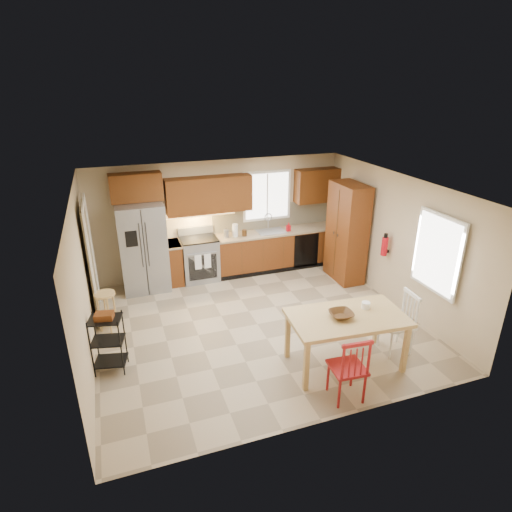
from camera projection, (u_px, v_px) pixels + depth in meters
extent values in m
plane|color=tan|center=(257.00, 324.00, 7.65)|extent=(5.50, 5.50, 0.00)
cube|color=silver|center=(258.00, 187.00, 6.68)|extent=(5.50, 5.00, 0.02)
cube|color=#CCB793|center=(219.00, 218.00, 9.34)|extent=(5.50, 0.02, 2.50)
cube|color=#CCB793|center=(329.00, 340.00, 4.99)|extent=(5.50, 0.02, 2.50)
cube|color=#CCB793|center=(83.00, 284.00, 6.33)|extent=(0.02, 5.00, 2.50)
cube|color=#CCB793|center=(396.00, 241.00, 8.01)|extent=(0.02, 5.00, 2.50)
cube|color=gray|center=(143.00, 247.00, 8.63)|extent=(0.92, 0.75, 1.82)
cube|color=gray|center=(200.00, 259.00, 9.20)|extent=(0.76, 0.63, 0.92)
cube|color=#683013|center=(174.00, 263.00, 9.05)|extent=(0.30, 0.60, 0.90)
cube|color=#683013|center=(278.00, 249.00, 9.78)|extent=(2.92, 0.60, 0.90)
cube|color=black|center=(306.00, 250.00, 9.70)|extent=(0.60, 0.02, 0.78)
cube|color=beige|center=(274.00, 215.00, 9.75)|extent=(2.92, 0.03, 0.55)
cube|color=#5C2E0F|center=(136.00, 187.00, 8.34)|extent=(1.00, 0.35, 0.55)
cube|color=#5C2E0F|center=(209.00, 195.00, 8.89)|extent=(1.80, 0.35, 0.75)
cube|color=#5C2E0F|center=(317.00, 185.00, 9.65)|extent=(1.00, 0.35, 0.75)
cube|color=white|center=(267.00, 196.00, 9.51)|extent=(1.12, 0.04, 1.12)
cube|color=gray|center=(271.00, 233.00, 9.57)|extent=(0.62, 0.46, 0.16)
cube|color=#FFBF66|center=(196.00, 215.00, 8.93)|extent=(1.60, 0.30, 0.01)
imported|color=#B60C16|center=(288.00, 227.00, 9.54)|extent=(0.09, 0.09, 0.19)
cylinder|color=white|center=(235.00, 230.00, 9.19)|extent=(0.12, 0.12, 0.28)
cylinder|color=gray|center=(226.00, 234.00, 9.15)|extent=(0.11, 0.11, 0.18)
cylinder|color=#4A2B13|center=(244.00, 233.00, 9.26)|extent=(0.10, 0.10, 0.14)
cube|color=#683013|center=(347.00, 233.00, 9.03)|extent=(0.50, 0.95, 2.10)
cylinder|color=#B60C16|center=(385.00, 246.00, 8.16)|extent=(0.12, 0.12, 0.36)
cube|color=white|center=(437.00, 254.00, 6.91)|extent=(0.04, 1.02, 1.32)
cube|color=#8C7A59|center=(91.00, 263.00, 7.56)|extent=(0.04, 0.95, 2.10)
imported|color=#4A2B13|center=(341.00, 317.00, 6.23)|extent=(0.37, 0.37, 0.08)
cylinder|color=white|center=(366.00, 307.00, 6.46)|extent=(0.15, 0.15, 0.16)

